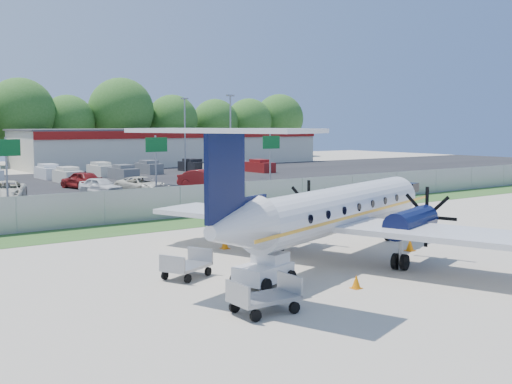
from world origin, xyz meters
TOP-DOWN VIEW (x-y plane):
  - ground at (0.00, 0.00)m, footprint 170.00×170.00m
  - grass_verge at (0.00, 12.00)m, footprint 170.00×4.00m
  - access_road at (0.00, 19.00)m, footprint 170.00×8.00m
  - parking_lot at (0.00, 40.00)m, footprint 170.00×32.00m
  - perimeter_fence at (0.00, 14.00)m, footprint 120.00×0.06m
  - building_east at (26.00, 61.98)m, footprint 44.40×12.40m
  - sign_left at (-8.00, 22.91)m, footprint 1.80×0.26m
  - sign_mid at (3.00, 22.91)m, footprint 1.80×0.26m
  - sign_right at (14.00, 22.91)m, footprint 1.80×0.26m
  - light_pole_ne at (20.00, 38.00)m, footprint 0.90×0.35m
  - light_pole_se at (20.00, 48.00)m, footprint 0.90×0.35m
  - aircraft at (-0.97, -1.07)m, footprint 18.52×18.04m
  - pushback_tug at (-5.94, -2.64)m, footprint 2.42×2.05m
  - baggage_cart_near at (-7.69, -0.02)m, footprint 2.22×1.83m
  - baggage_cart_far at (-8.08, -5.44)m, footprint 2.11×1.31m
  - cone_nose at (3.28, -1.56)m, footprint 0.40×0.40m
  - cone_port_wing at (-3.64, -4.98)m, footprint 0.35×0.35m
  - cone_starboard_wing at (-3.33, 3.94)m, footprint 0.38×0.38m
  - road_car_mid at (1.97, 19.68)m, footprint 4.78×2.81m
  - road_car_east at (28.98, 17.53)m, footprint 5.58×3.61m
  - parked_car_b at (-6.45, 29.13)m, footprint 4.47×6.19m
  - parked_car_c at (1.26, 29.57)m, footprint 2.83×4.58m
  - parked_car_d at (4.41, 28.40)m, footprint 3.22×5.45m
  - parked_car_e at (10.96, 28.68)m, footprint 3.79×5.50m
  - parked_car_g at (1.83, 35.34)m, footprint 2.82×5.08m
  - far_parking_rows at (0.00, 45.00)m, footprint 56.00×10.00m

SIDE VIEW (x-z plane):
  - ground at x=0.00m, z-range 0.00..0.00m
  - road_car_mid at x=1.97m, z-range -0.74..0.74m
  - road_car_east at x=28.98m, z-range -0.71..0.71m
  - parked_car_b at x=-6.45m, z-range -0.78..0.78m
  - parked_car_c at x=1.26m, z-range -0.73..0.73m
  - parked_car_d at x=4.41m, z-range -0.71..0.71m
  - parked_car_e at x=10.96m, z-range -0.86..0.86m
  - parked_car_g at x=1.83m, z-range -0.82..0.82m
  - far_parking_rows at x=0.00m, z-range -0.80..0.80m
  - grass_verge at x=0.00m, z-range 0.00..0.02m
  - access_road at x=0.00m, z-range 0.00..0.02m
  - parking_lot at x=0.00m, z-range 0.00..0.02m
  - cone_port_wing at x=-3.64m, z-range -0.01..0.49m
  - cone_starboard_wing at x=-3.33m, z-range -0.01..0.52m
  - cone_nose at x=3.28m, z-range -0.02..0.55m
  - baggage_cart_near at x=-7.69m, z-range -0.04..0.97m
  - baggage_cart_far at x=-8.08m, z-range -0.04..1.05m
  - pushback_tug at x=-5.94m, z-range -0.02..1.13m
  - perimeter_fence at x=0.00m, z-range 0.01..2.00m
  - aircraft at x=-0.97m, z-range -0.65..5.04m
  - building_east at x=26.00m, z-range 0.01..5.25m
  - sign_left at x=-8.00m, z-range 1.11..6.11m
  - sign_mid at x=3.00m, z-range 1.11..6.11m
  - sign_right at x=14.00m, z-range 1.11..6.11m
  - light_pole_ne at x=20.00m, z-range 0.69..9.78m
  - light_pole_se at x=20.00m, z-range 0.69..9.78m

